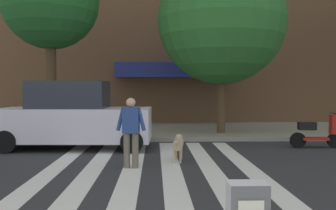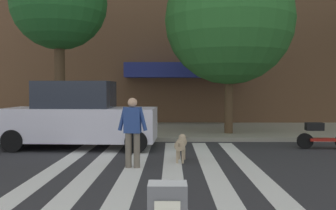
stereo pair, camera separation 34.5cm
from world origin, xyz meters
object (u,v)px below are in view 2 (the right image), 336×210
street_tree_nearest (59,2)px  street_tree_middle (229,20)px  parked_car_behind_first (80,117)px  dog_on_leash (181,144)px  parked_scooter (324,133)px  pedestrian_dog_walker (133,128)px

street_tree_nearest → street_tree_middle: size_ratio=1.01×
parked_car_behind_first → dog_on_leash: bearing=-34.4°
parked_scooter → dog_on_leash: size_ratio=1.43×
pedestrian_dog_walker → street_tree_middle: bearing=61.8°
parked_scooter → pedestrian_dog_walker: pedestrian_dog_walker is taller
parked_car_behind_first → dog_on_leash: (3.09, -2.11, -0.53)m
parked_car_behind_first → pedestrian_dog_walker: bearing=-56.9°
parked_car_behind_first → street_tree_middle: bearing=29.4°
street_tree_nearest → parked_scooter: bearing=-17.2°
pedestrian_dog_walker → dog_on_leash: size_ratio=1.43×
parked_car_behind_first → street_tree_nearest: bearing=117.6°
parked_car_behind_first → parked_scooter: parked_car_behind_first is taller
street_tree_nearest → dog_on_leash: street_tree_nearest is taller
parked_scooter → street_tree_middle: (-2.50, 2.94, 3.98)m
parked_scooter → street_tree_middle: size_ratio=0.24×
parked_scooter → dog_on_leash: bearing=-155.7°
dog_on_leash → parked_car_behind_first: bearing=145.6°
street_tree_nearest → dog_on_leash: 8.04m
street_tree_middle → dog_on_leash: street_tree_middle is taller
pedestrian_dog_walker → dog_on_leash: bearing=36.4°
pedestrian_dog_walker → street_tree_nearest: bearing=120.6°
street_tree_middle → dog_on_leash: bearing=-111.5°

